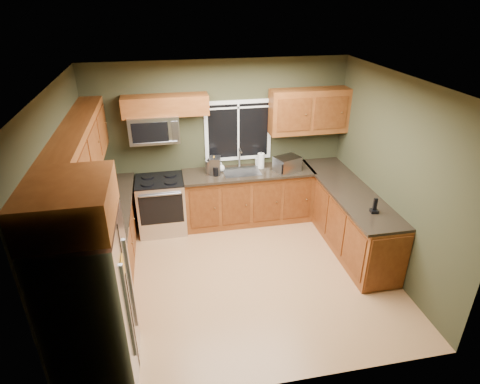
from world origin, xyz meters
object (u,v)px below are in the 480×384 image
object	(u,v)px
soap_bottle_b	(258,160)
microwave	(154,128)
refrigerator	(91,307)
soap_bottle_a	(214,165)
kettle	(210,166)
soap_bottle_c	(221,167)
coffee_maker	(215,166)
toaster_oven	(287,164)
cordless_phone	(374,208)
paper_towel_roll	(261,161)
range	(162,205)

from	to	relation	value
soap_bottle_b	microwave	bearing A→B (deg)	-176.79
refrigerator	soap_bottle_a	bearing A→B (deg)	60.63
soap_bottle_a	soap_bottle_b	bearing A→B (deg)	12.74
kettle	soap_bottle_c	world-z (taller)	kettle
coffee_maker	soap_bottle_b	world-z (taller)	coffee_maker
kettle	soap_bottle_c	bearing A→B (deg)	8.65
coffee_maker	soap_bottle_b	size ratio (longest dim) A/B	1.53
toaster_oven	coffee_maker	xyz separation A→B (m)	(-1.18, 0.11, 0.01)
cordless_phone	microwave	bearing A→B (deg)	147.67
coffee_maker	paper_towel_roll	size ratio (longest dim) A/B	1.00
range	cordless_phone	xyz separation A→B (m)	(2.84, -1.66, 0.54)
kettle	toaster_oven	bearing A→B (deg)	-7.79
paper_towel_roll	cordless_phone	size ratio (longest dim) A/B	1.34
paper_towel_roll	refrigerator	bearing A→B (deg)	-129.65
toaster_oven	paper_towel_roll	world-z (taller)	paper_towel_roll
cordless_phone	soap_bottle_c	bearing A→B (deg)	135.78
soap_bottle_a	soap_bottle_c	bearing A→B (deg)	24.64
coffee_maker	soap_bottle_a	distance (m)	0.04
range	soap_bottle_a	size ratio (longest dim) A/B	3.24
refrigerator	toaster_oven	size ratio (longest dim) A/B	3.79
microwave	soap_bottle_b	xyz separation A→B (m)	(1.68, 0.09, -0.70)
refrigerator	coffee_maker	bearing A→B (deg)	60.10
coffee_maker	paper_towel_roll	distance (m)	0.79
toaster_oven	range	bearing A→B (deg)	177.44
refrigerator	soap_bottle_b	xyz separation A→B (m)	(2.37, 3.00, 0.13)
soap_bottle_a	cordless_phone	world-z (taller)	soap_bottle_a
refrigerator	cordless_phone	world-z (taller)	refrigerator
kettle	cordless_phone	bearing A→B (deg)	-40.86
refrigerator	range	size ratio (longest dim) A/B	1.92
refrigerator	soap_bottle_b	world-z (taller)	refrigerator
kettle	soap_bottle_a	world-z (taller)	soap_bottle_a
paper_towel_roll	soap_bottle_c	xyz separation A→B (m)	(-0.68, -0.00, -0.05)
toaster_oven	kettle	distance (m)	1.28
range	paper_towel_roll	distance (m)	1.81
range	microwave	world-z (taller)	microwave
refrigerator	toaster_oven	distance (m)	3.87
toaster_oven	soap_bottle_c	bearing A→B (deg)	169.32
paper_towel_roll	toaster_oven	bearing A→B (deg)	-27.55
range	paper_towel_roll	size ratio (longest dim) A/B	3.29
microwave	toaster_oven	world-z (taller)	microwave
soap_bottle_b	soap_bottle_c	world-z (taller)	soap_bottle_b
soap_bottle_b	soap_bottle_c	xyz separation A→B (m)	(-0.66, -0.12, -0.02)
paper_towel_roll	soap_bottle_b	size ratio (longest dim) A/B	1.54
toaster_oven	kettle	bearing A→B (deg)	172.21
refrigerator	paper_towel_roll	size ratio (longest dim) A/B	6.31
refrigerator	cordless_phone	xyz separation A→B (m)	(3.53, 1.11, 0.10)
paper_towel_roll	soap_bottle_c	bearing A→B (deg)	-179.67
range	kettle	distance (m)	1.02
microwave	soap_bottle_a	bearing A→B (deg)	-5.21
coffee_maker	soap_bottle_b	xyz separation A→B (m)	(0.77, 0.22, -0.04)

